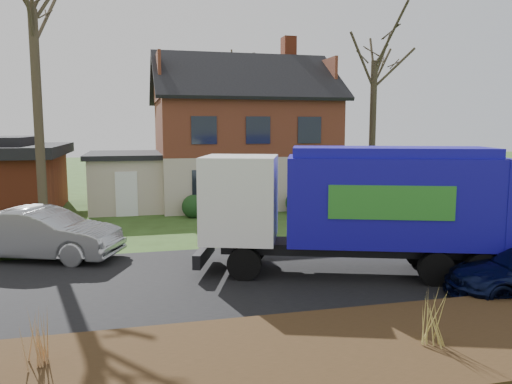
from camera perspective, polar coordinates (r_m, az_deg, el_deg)
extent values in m
plane|color=#2D4617|center=(14.23, 2.53, -9.48)|extent=(120.00, 120.00, 0.00)
cube|color=black|center=(14.23, 2.53, -9.45)|extent=(80.00, 7.00, 0.02)
cube|color=black|center=(9.54, 12.01, -17.43)|extent=(80.00, 3.50, 0.30)
cube|color=#C0B09B|center=(27.82, -1.66, 1.65)|extent=(9.00, 7.50, 2.70)
cube|color=#572818|center=(27.68, -1.68, 7.33)|extent=(9.00, 7.50, 2.80)
cube|color=#973C21|center=(29.74, 3.74, 15.75)|extent=(0.70, 0.90, 1.60)
cube|color=#C0B09B|center=(26.71, -14.54, 1.07)|extent=(3.50, 5.50, 2.60)
cube|color=black|center=(26.59, -14.64, 4.11)|extent=(3.90, 5.90, 0.24)
cylinder|color=black|center=(13.66, -1.36, -8.19)|extent=(0.97, 0.60, 0.92)
cylinder|color=black|center=(15.45, -0.53, -6.35)|extent=(0.97, 0.60, 0.92)
cylinder|color=black|center=(14.00, 19.88, -8.24)|extent=(0.97, 0.60, 0.92)
cylinder|color=black|center=(15.75, 18.21, -6.45)|extent=(0.97, 0.60, 0.92)
cylinder|color=black|center=(14.33, 24.40, -8.11)|extent=(0.97, 0.60, 0.92)
cylinder|color=black|center=(16.05, 22.25, -6.38)|extent=(0.97, 0.60, 0.92)
cube|color=black|center=(14.47, 11.47, -6.25)|extent=(7.55, 3.54, 0.31)
cube|color=white|center=(14.25, -1.82, -0.68)|extent=(2.66, 2.77, 2.40)
cube|color=black|center=(14.38, -5.68, -0.10)|extent=(0.72, 1.86, 0.80)
cube|color=black|center=(14.74, -5.93, -6.95)|extent=(0.95, 2.17, 0.40)
cube|color=#130C97|center=(14.33, 14.96, -0.88)|extent=(6.01, 3.95, 2.40)
cube|color=#130C97|center=(14.20, 15.14, 4.44)|extent=(5.67, 3.61, 0.27)
cube|color=#130C97|center=(15.09, 25.81, -1.31)|extent=(1.04, 2.24, 2.57)
cube|color=#2B7D28|center=(13.19, 15.20, -1.20)|extent=(3.02, 1.10, 0.89)
cube|color=#2B7D28|center=(15.40, 13.80, 0.05)|extent=(3.02, 1.10, 0.89)
imported|color=#979A9E|center=(17.12, -23.32, -4.39)|extent=(5.21, 3.43, 1.62)
cylinder|color=#443828|center=(20.94, -23.59, 7.11)|extent=(0.35, 0.35, 8.50)
cylinder|color=#383021|center=(26.90, 13.15, 6.42)|extent=(0.34, 0.34, 7.53)
cylinder|color=#392F22|center=(36.45, -2.52, 7.32)|extent=(0.31, 0.31, 8.18)
cone|color=#AD7E4C|center=(9.11, -23.64, -14.96)|extent=(0.04, 0.04, 0.92)
cone|color=#AD7E4C|center=(9.14, -24.62, -14.95)|extent=(0.04, 0.04, 0.92)
cone|color=#AD7E4C|center=(9.09, -22.66, -14.97)|extent=(0.04, 0.04, 0.92)
cone|color=#AD7E4C|center=(9.22, -23.51, -14.68)|extent=(0.04, 0.04, 0.92)
cone|color=#AD7E4C|center=(9.00, -23.78, -15.25)|extent=(0.04, 0.04, 0.92)
cone|color=#A19047|center=(9.63, 19.78, -13.50)|extent=(0.04, 0.04, 0.93)
cone|color=#A19047|center=(9.55, 19.03, -13.64)|extent=(0.04, 0.04, 0.93)
cone|color=#A19047|center=(9.71, 20.53, -13.36)|extent=(0.04, 0.04, 0.93)
cone|color=#A19047|center=(9.72, 19.39, -13.28)|extent=(0.04, 0.04, 0.93)
cone|color=#A19047|center=(9.54, 20.19, -13.72)|extent=(0.04, 0.04, 0.93)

